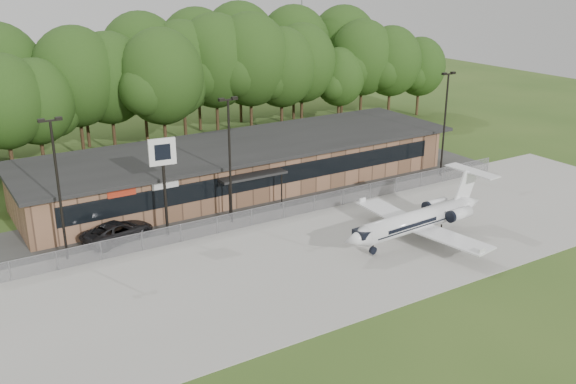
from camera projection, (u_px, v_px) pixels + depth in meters
ground at (419, 291)px, 41.02m from camera, size 160.00×160.00×0.00m
apron at (344, 246)px, 47.41m from camera, size 64.00×18.00×0.08m
parking_lot at (267, 200)px, 56.63m from camera, size 50.00×9.00×0.06m
terminal at (243, 165)px, 59.47m from camera, size 41.00×11.65×4.30m
fence at (294, 208)px, 52.77m from camera, size 46.00×0.04×1.52m
treeline at (166, 79)px, 72.15m from camera, size 72.00×12.00×15.00m
radio_mast at (302, 21)px, 86.20m from camera, size 0.20×0.20×25.00m
light_pole_left at (58, 180)px, 43.31m from camera, size 1.55×0.30×10.23m
light_pole_mid at (230, 152)px, 49.75m from camera, size 1.55×0.30×10.23m
light_pole_right at (445, 117)px, 61.16m from camera, size 1.55×0.30×10.23m
business_jet at (419, 220)px, 47.87m from camera, size 13.90×12.38×4.68m
suv at (118, 231)px, 48.23m from camera, size 6.01×4.09×1.53m
pole_sign at (163, 162)px, 47.36m from camera, size 2.03×0.46×7.72m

